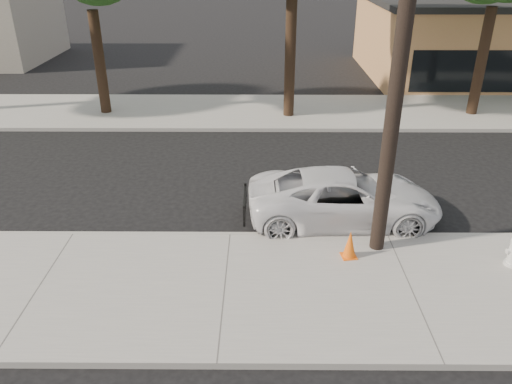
# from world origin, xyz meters

# --- Properties ---
(ground) EXTENTS (120.00, 120.00, 0.00)m
(ground) POSITION_xyz_m (0.00, 0.00, 0.00)
(ground) COLOR black
(ground) RESTS_ON ground
(near_sidewalk) EXTENTS (90.00, 4.40, 0.15)m
(near_sidewalk) POSITION_xyz_m (0.00, -4.30, 0.07)
(near_sidewalk) COLOR gray
(near_sidewalk) RESTS_ON ground
(far_sidewalk) EXTENTS (90.00, 5.00, 0.15)m
(far_sidewalk) POSITION_xyz_m (0.00, 8.50, 0.07)
(far_sidewalk) COLOR gray
(far_sidewalk) RESTS_ON ground
(curb_near) EXTENTS (90.00, 0.12, 0.16)m
(curb_near) POSITION_xyz_m (0.00, -2.10, 0.07)
(curb_near) COLOR #9E9B93
(curb_near) RESTS_ON ground
(utility_pole) EXTENTS (1.40, 0.34, 9.00)m
(utility_pole) POSITION_xyz_m (3.60, -2.70, 4.70)
(utility_pole) COLOR black
(utility_pole) RESTS_ON near_sidewalk
(police_cruiser) EXTENTS (5.15, 2.48, 1.41)m
(police_cruiser) POSITION_xyz_m (3.00, -1.15, 0.71)
(police_cruiser) COLOR silver
(police_cruiser) RESTS_ON ground
(traffic_cone) EXTENTS (0.40, 0.40, 0.68)m
(traffic_cone) POSITION_xyz_m (2.86, -3.13, 0.48)
(traffic_cone) COLOR #FF630D
(traffic_cone) RESTS_ON near_sidewalk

